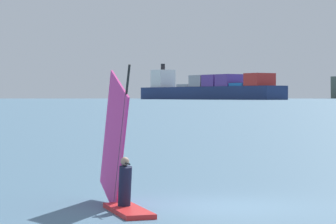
# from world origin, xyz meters

# --- Properties ---
(ground_plane) EXTENTS (4000.00, 4000.00, 0.00)m
(ground_plane) POSITION_xyz_m (0.00, 0.00, 0.00)
(ground_plane) COLOR #476B84
(windsurfer) EXTENTS (0.95, 4.19, 3.91)m
(windsurfer) POSITION_xyz_m (-2.75, 0.17, 0.98)
(windsurfer) COLOR red
(windsurfer) RESTS_ON ground_plane
(cargo_ship) EXTENTS (89.64, 181.70, 34.47)m
(cargo_ship) POSITION_xyz_m (184.34, 656.71, 9.29)
(cargo_ship) COLOR navy
(cargo_ship) RESTS_ON ground_plane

